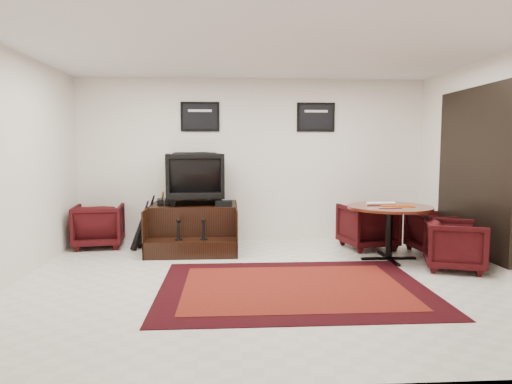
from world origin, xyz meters
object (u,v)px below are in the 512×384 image
at_px(table_chair_back, 368,224).
at_px(table_chair_window, 435,231).
at_px(meeting_table, 390,212).
at_px(shine_chair, 194,175).
at_px(shine_podium, 194,228).
at_px(armchair_side, 99,224).
at_px(table_chair_corner, 455,243).

xyz_separation_m(table_chair_back, table_chair_window, (0.93, -0.40, -0.05)).
bearing_deg(meeting_table, table_chair_back, 95.53).
bearing_deg(table_chair_back, shine_chair, -18.40).
relative_size(shine_podium, table_chair_window, 2.05).
relative_size(table_chair_back, table_chair_window, 1.15).
bearing_deg(meeting_table, shine_podium, 161.39).
xyz_separation_m(shine_podium, shine_chair, (0.00, 0.14, 0.85)).
distance_m(armchair_side, table_chair_corner, 5.40).
relative_size(armchair_side, meeting_table, 0.65).
height_order(armchair_side, table_chair_window, armchair_side).
relative_size(armchair_side, table_chair_window, 1.12).
bearing_deg(meeting_table, table_chair_window, 24.33).
relative_size(shine_chair, meeting_table, 0.78).
height_order(shine_chair, table_chair_back, shine_chair).
xyz_separation_m(table_chair_window, table_chair_corner, (-0.18, -0.98, 0.02)).
height_order(table_chair_back, table_chair_window, table_chair_back).
bearing_deg(shine_podium, table_chair_window, -8.83).
bearing_deg(meeting_table, armchair_side, 165.78).
xyz_separation_m(shine_podium, table_chair_back, (2.80, -0.18, 0.07)).
height_order(shine_podium, table_chair_window, shine_podium).
bearing_deg(shine_podium, armchair_side, 174.27).
relative_size(shine_podium, table_chair_corner, 1.95).
relative_size(shine_chair, table_chair_corner, 1.28).
relative_size(meeting_table, table_chair_corner, 1.65).
height_order(shine_podium, table_chair_back, table_chair_back).
height_order(armchair_side, meeting_table, meeting_table).
xyz_separation_m(meeting_table, table_chair_back, (-0.08, 0.78, -0.29)).
height_order(shine_chair, meeting_table, shine_chair).
xyz_separation_m(shine_podium, table_chair_corner, (3.56, -1.56, 0.04)).
bearing_deg(shine_chair, armchair_side, -6.56).
distance_m(table_chair_window, table_chair_corner, 0.99).
xyz_separation_m(armchair_side, meeting_table, (4.44, -1.12, 0.30)).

